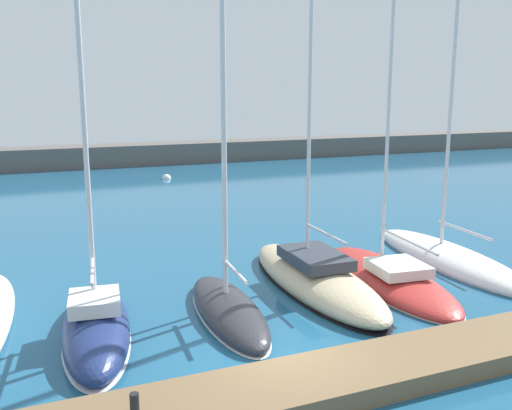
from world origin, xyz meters
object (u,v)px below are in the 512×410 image
Objects in this scene: sailboat_charcoal_fourth at (228,306)px; sailboat_red_sixth at (389,277)px; dock_bollard at (135,403)px; sailboat_sand_fifth at (315,277)px; mooring_buoy_white at (167,179)px; sailboat_navy_third at (96,324)px; sailboat_white_seventh at (448,257)px.

sailboat_charcoal_fourth is 6.78m from sailboat_red_sixth.
dock_bollard is (-10.74, -6.01, 0.52)m from sailboat_red_sixth.
sailboat_sand_fifth is 22.42× the size of mooring_buoy_white.
dock_bollard is (0.14, -5.32, 0.34)m from sailboat_navy_third.
mooring_buoy_white is (-5.51, 27.03, -0.24)m from sailboat_white_seventh.
sailboat_navy_third is at bearing 101.48° from sailboat_white_seventh.
sailboat_white_seventh is 40.83× the size of dock_bollard.
mooring_buoy_white is 35.39m from dock_bollard.
sailboat_red_sixth is (6.74, 0.72, -0.11)m from sailboat_charcoal_fourth.
sailboat_sand_fifth is (3.90, 1.34, 0.06)m from sailboat_charcoal_fourth.
mooring_buoy_white is at bearing -6.08° from sailboat_charcoal_fourth.
mooring_buoy_white is at bearing -0.75° from sailboat_sand_fifth.
sailboat_red_sixth is 35.66× the size of dock_bollard.
sailboat_navy_third is at bearing 100.02° from sailboat_red_sixth.
sailboat_red_sixth reaches higher than dock_bollard.
sailboat_navy_third is 10.90m from sailboat_red_sixth.
mooring_buoy_white is (-1.64, 28.18, -0.22)m from sailboat_red_sixth.
mooring_buoy_white is (5.11, 28.90, -0.33)m from sailboat_charcoal_fourth.
sailboat_charcoal_fourth is 10.78m from sailboat_white_seventh.
sailboat_charcoal_fourth is 4.12m from sailboat_sand_fifth.
sailboat_white_seventh is (3.87, 1.15, 0.02)m from sailboat_red_sixth.
sailboat_white_seventh is at bearing -67.01° from sailboat_red_sixth.
sailboat_red_sixth reaches higher than sailboat_charcoal_fourth.
sailboat_navy_third reaches higher than sailboat_charcoal_fourth.
dock_bollard is (-14.61, -7.16, 0.50)m from sailboat_white_seventh.
sailboat_navy_third is at bearing -107.74° from mooring_buoy_white.
dock_bollard is (-9.10, -34.19, 0.74)m from mooring_buoy_white.
sailboat_charcoal_fourth is at bearing 102.50° from sailboat_red_sixth.
sailboat_sand_fifth is at bearing -73.49° from sailboat_navy_third.
sailboat_red_sixth is 0.87× the size of sailboat_white_seventh.
sailboat_white_seventh reaches higher than sailboat_navy_third.
mooring_buoy_white is at bearing 9.72° from sailboat_red_sixth.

